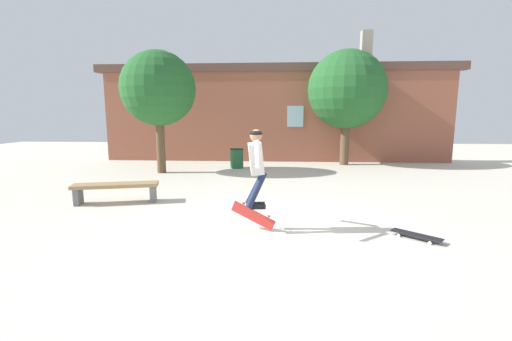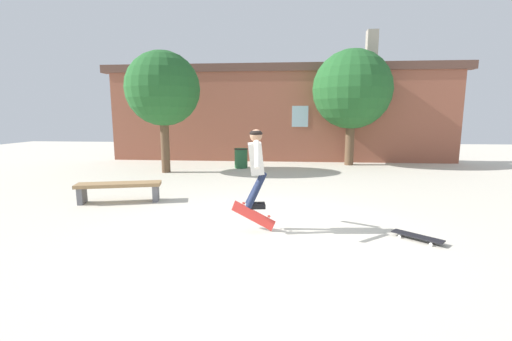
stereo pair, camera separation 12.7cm
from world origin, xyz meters
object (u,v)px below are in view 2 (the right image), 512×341
trash_bin (241,158)px  skateboard_resting (417,236)px  skater (256,162)px  tree_left (163,89)px  tree_right (352,90)px  skateboard_flipping (253,216)px  park_bench (119,188)px

trash_bin → skateboard_resting: size_ratio=1.05×
skater → skateboard_resting: (2.67, -0.22, -1.17)m
skateboard_resting → tree_left: bearing=176.9°
tree_right → skater: (-3.13, -8.59, -1.81)m
trash_bin → skater: 7.52m
skateboard_resting → skater: bearing=-143.6°
tree_left → skateboard_flipping: tree_left is taller
tree_left → skateboard_resting: tree_left is taller
tree_right → tree_left: (-6.92, -2.51, -0.12)m
park_bench → skateboard_resting: (6.06, -2.01, -0.27)m
park_bench → skater: size_ratio=1.44×
park_bench → skateboard_flipping: skateboard_flipping is taller
park_bench → trash_bin: bearing=54.4°
park_bench → skater: skater is taller
skateboard_flipping → skateboard_resting: bearing=5.0°
skateboard_flipping → skateboard_resting: skateboard_flipping is taller
tree_right → park_bench: (-6.52, -6.81, -2.71)m
tree_right → skateboard_flipping: (-3.18, -8.55, -2.78)m
skater → skateboard_flipping: bearing=137.6°
skater → skateboard_resting: 2.92m
tree_left → skateboard_flipping: size_ratio=5.26×
park_bench → tree_right: bearing=31.7°
tree_right → skater: bearing=-110.0°
park_bench → trash_bin: 5.99m
park_bench → skater: (3.39, -1.78, 0.89)m
tree_left → trash_bin: bearing=26.8°
tree_right → tree_left: tree_right is taller
tree_left → skateboard_flipping: (3.74, -6.04, -2.66)m
tree_left → park_bench: (0.40, -4.30, -2.59)m
skateboard_flipping → skateboard_resting: (2.72, -0.26, -0.20)m
tree_left → skateboard_flipping: 7.59m
tree_left → park_bench: tree_left is taller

